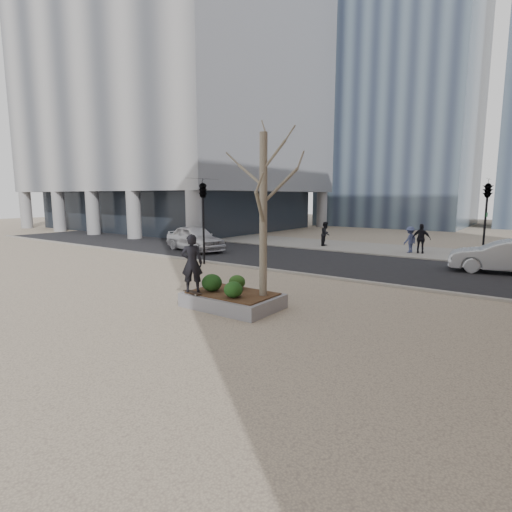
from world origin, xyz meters
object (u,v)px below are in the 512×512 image
Objects in this scene: planter at (233,300)px; skateboarder at (192,263)px; police_car at (195,238)px; skateboard at (193,293)px.

skateboarder reaches higher than planter.
skateboarder reaches higher than police_car.
planter is 1.79m from skateboarder.
police_car is (-9.39, 9.73, 0.36)m from skateboard.
police_car is (-10.42, 8.94, 0.62)m from planter.
skateboard is 0.98m from skateboarder.
skateboard is 13.53m from police_car.
police_car is at bearing 144.64° from skateboard.
planter is 1.32m from skateboard.
skateboarder is 13.54m from police_car.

